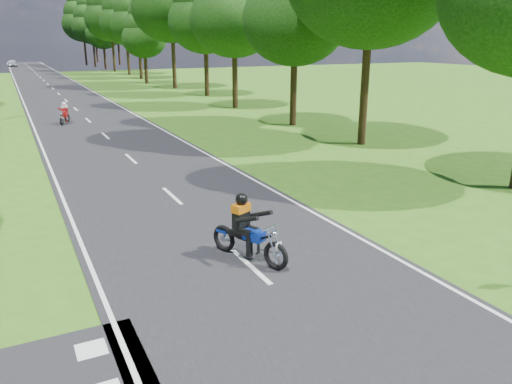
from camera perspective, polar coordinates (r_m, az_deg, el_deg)
ground at (r=10.03m, az=4.48°, el=-12.98°), size 160.00×160.00×0.00m
main_road at (r=57.81m, az=-22.21°, el=10.89°), size 7.00×140.00×0.02m
road_markings at (r=55.94m, az=-22.18°, el=10.74°), size 7.40×140.00×0.01m
treeline at (r=67.82m, az=-22.55°, el=18.61°), size 40.00×115.35×14.78m
rider_near_blue at (r=11.59m, az=-0.84°, el=-4.12°), size 1.36×2.03×1.61m
rider_far_red at (r=33.04m, az=-21.08°, el=8.43°), size 1.08×1.67×1.32m
distant_car at (r=107.48m, az=-26.06°, el=13.11°), size 1.72×3.97×1.33m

